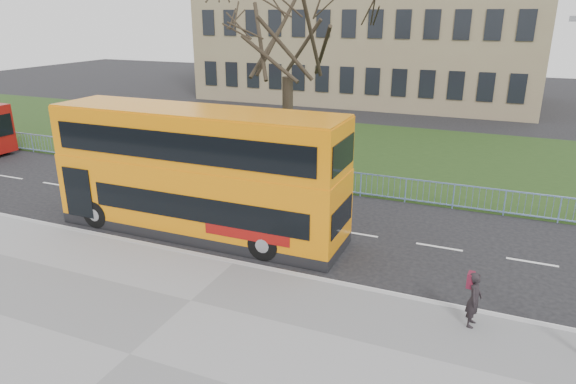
{
  "coord_description": "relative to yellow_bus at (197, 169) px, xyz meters",
  "views": [
    {
      "loc": [
        7.49,
        -14.75,
        7.82
      ],
      "look_at": [
        0.83,
        1.0,
        1.84
      ],
      "focal_mm": 32.0,
      "sensor_mm": 36.0,
      "label": 1
    }
  ],
  "objects": [
    {
      "name": "civic_building",
      "position": [
        -2.51,
        34.61,
        4.54
      ],
      "size": [
        30.0,
        15.0,
        14.0
      ],
      "primitive_type": "cube",
      "color": "#836F53",
      "rests_on": "ground"
    },
    {
      "name": "ground",
      "position": [
        2.49,
        -0.39,
        -2.46
      ],
      "size": [
        120.0,
        120.0,
        0.0
      ],
      "primitive_type": "plane",
      "color": "black",
      "rests_on": "ground"
    },
    {
      "name": "guard_railing",
      "position": [
        2.49,
        6.21,
        -1.91
      ],
      "size": [
        40.0,
        0.12,
        1.1
      ],
      "primitive_type": null,
      "color": "#7998D7",
      "rests_on": "ground"
    },
    {
      "name": "yellow_bus",
      "position": [
        0.0,
        0.0,
        0.0
      ],
      "size": [
        10.97,
        2.66,
        4.59
      ],
      "rotation": [
        0.0,
        0.0,
        0.0
      ],
      "color": "orange",
      "rests_on": "ground"
    },
    {
      "name": "pavement",
      "position": [
        2.49,
        -7.14,
        -2.4
      ],
      "size": [
        80.0,
        10.5,
        0.12
      ],
      "primitive_type": "cube",
      "color": "slate",
      "rests_on": "ground"
    },
    {
      "name": "pedestrian",
      "position": [
        9.89,
        -2.67,
        -1.59
      ],
      "size": [
        0.41,
        0.58,
        1.5
      ],
      "primitive_type": "imported",
      "rotation": [
        0.0,
        0.0,
        1.47
      ],
      "color": "black",
      "rests_on": "pavement"
    },
    {
      "name": "bare_tree",
      "position": [
        -0.51,
        9.61,
        3.14
      ],
      "size": [
        7.73,
        7.73,
        11.05
      ],
      "primitive_type": null,
      "color": "black",
      "rests_on": "grass_verge"
    },
    {
      "name": "kerb",
      "position": [
        2.49,
        -1.94,
        -2.39
      ],
      "size": [
        80.0,
        0.2,
        0.14
      ],
      "primitive_type": "cube",
      "color": "#9A9A9C",
      "rests_on": "ground"
    },
    {
      "name": "grass_verge",
      "position": [
        2.49,
        13.91,
        -2.42
      ],
      "size": [
        80.0,
        15.4,
        0.08
      ],
      "primitive_type": "cube",
      "color": "#1D3513",
      "rests_on": "ground"
    }
  ]
}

